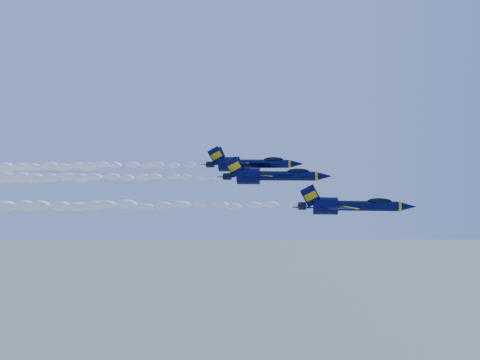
# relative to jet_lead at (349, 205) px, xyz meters

# --- Properties ---
(jet_lead) EXTENTS (16.96, 13.91, 6.30)m
(jet_lead) POSITION_rel_jet_lead_xyz_m (0.00, 0.00, 0.00)
(jet_lead) COLOR #050734
(smoke_trail_jet_lead) EXTENTS (58.11, 2.16, 1.94)m
(smoke_trail_jet_lead) POSITION_rel_jet_lead_xyz_m (-36.30, -0.00, -0.46)
(smoke_trail_jet_lead) COLOR white
(jet_second) EXTENTS (18.76, 15.39, 6.97)m
(jet_second) POSITION_rel_jet_lead_xyz_m (-12.45, 10.91, 4.16)
(jet_second) COLOR #050734
(smoke_trail_jet_second) EXTENTS (58.11, 2.39, 2.15)m
(smoke_trail_jet_second) POSITION_rel_jet_lead_xyz_m (-49.52, 10.91, 3.68)
(smoke_trail_jet_second) COLOR white
(jet_third) EXTENTS (18.20, 14.93, 6.76)m
(jet_third) POSITION_rel_jet_lead_xyz_m (-17.00, 16.93, 6.31)
(jet_third) COLOR #050734
(smoke_trail_jet_third) EXTENTS (58.11, 2.32, 2.09)m
(smoke_trail_jet_third) POSITION_rel_jet_lead_xyz_m (-53.84, 16.93, 5.84)
(smoke_trail_jet_third) COLOR white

